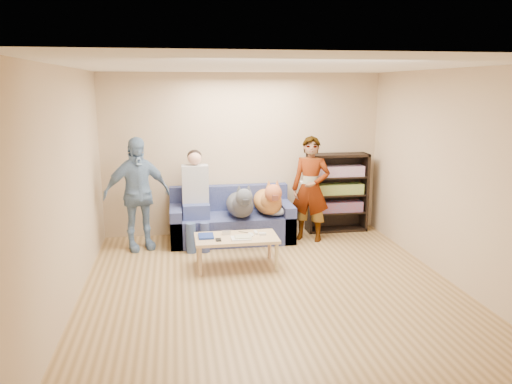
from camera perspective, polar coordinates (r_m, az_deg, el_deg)
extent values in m
plane|color=olive|center=(6.07, 1.87, -11.18)|extent=(5.00, 5.00, 0.00)
plane|color=white|center=(5.58, 2.05, 14.17)|extent=(5.00, 5.00, 0.00)
plane|color=tan|center=(8.12, -1.49, 4.31)|extent=(4.50, 0.00, 4.50)
plane|color=tan|center=(3.34, 10.37, -7.23)|extent=(4.50, 0.00, 4.50)
plane|color=tan|center=(5.69, -20.85, 0.19)|extent=(0.00, 5.00, 5.00)
plane|color=tan|center=(6.50, 21.81, 1.50)|extent=(0.00, 5.00, 5.00)
ellipsoid|color=#ACABB0|center=(7.73, 2.33, -2.21)|extent=(0.36, 0.30, 0.12)
imported|color=gray|center=(7.80, 6.27, 0.34)|extent=(0.71, 0.63, 1.64)
imported|color=#7EA7C9|center=(7.51, -13.45, -0.22)|extent=(1.06, 0.72, 1.68)
cube|color=silver|center=(7.53, 5.23, 1.13)|extent=(0.05, 0.12, 0.03)
cube|color=navy|center=(6.70, -5.74, -5.03)|extent=(0.20, 0.26, 0.03)
cube|color=silver|center=(6.59, -1.73, -5.29)|extent=(0.26, 0.20, 0.02)
cube|color=#BCB896|center=(6.61, -1.50, -5.12)|extent=(0.22, 0.17, 0.01)
cube|color=#A9A8AD|center=(6.78, -3.41, -4.66)|extent=(0.11, 0.06, 0.05)
cube|color=white|center=(6.81, -0.03, -4.64)|extent=(0.04, 0.13, 0.03)
cube|color=silver|center=(6.75, 0.75, -4.80)|extent=(0.09, 0.06, 0.03)
cylinder|color=white|center=(6.69, -0.54, -5.01)|extent=(0.07, 0.07, 0.02)
cylinder|color=silver|center=(6.77, -0.65, -4.81)|extent=(0.07, 0.07, 0.02)
cylinder|color=orange|center=(6.53, -2.27, -5.50)|extent=(0.13, 0.06, 0.01)
cylinder|color=black|center=(6.87, -1.46, -4.60)|extent=(0.13, 0.08, 0.01)
cube|color=black|center=(6.55, -4.32, -5.46)|extent=(0.07, 0.12, 0.02)
cube|color=#515B93|center=(7.87, -2.80, -4.05)|extent=(1.90, 0.85, 0.42)
cube|color=#515B93|center=(8.09, -3.10, -0.61)|extent=(1.90, 0.18, 0.40)
cube|color=#515B93|center=(7.81, -9.11, -3.73)|extent=(0.18, 0.85, 0.58)
cube|color=#515B93|center=(7.99, 3.34, -3.23)|extent=(0.18, 0.85, 0.58)
cube|color=#404D8E|center=(7.67, -6.86, -2.08)|extent=(0.40, 0.38, 0.22)
cylinder|color=#425793|center=(7.35, -7.43, -5.32)|extent=(0.14, 0.14, 0.47)
cylinder|color=#415290|center=(7.36, -5.87, -5.26)|extent=(0.14, 0.14, 0.47)
cube|color=#B5B5BA|center=(7.69, -6.97, 0.92)|extent=(0.40, 0.24, 0.58)
sphere|color=tan|center=(7.62, -7.04, 3.87)|extent=(0.21, 0.21, 0.21)
ellipsoid|color=black|center=(7.64, -7.06, 4.12)|extent=(0.22, 0.22, 0.19)
ellipsoid|color=#474A51|center=(7.68, -1.87, -1.45)|extent=(0.41, 0.86, 0.36)
sphere|color=#52545E|center=(7.35, -1.55, -1.40)|extent=(0.31, 0.31, 0.31)
sphere|color=#53565E|center=(7.15, -1.36, -0.61)|extent=(0.25, 0.25, 0.25)
cube|color=black|center=(7.04, -1.22, -1.11)|extent=(0.08, 0.12, 0.07)
cone|color=#45484E|center=(7.14, -1.94, 0.45)|extent=(0.08, 0.08, 0.12)
cone|color=#50515A|center=(7.16, -0.85, 0.48)|extent=(0.08, 0.08, 0.12)
cylinder|color=#494952|center=(8.10, -2.26, -1.00)|extent=(0.05, 0.28, 0.16)
ellipsoid|color=#BF733A|center=(7.85, 1.32, -1.10)|extent=(0.43, 0.89, 0.37)
sphere|color=#C0733A|center=(7.55, 1.74, -0.97)|extent=(0.32, 0.32, 0.32)
sphere|color=#AF5835|center=(7.36, 1.98, -0.13)|extent=(0.26, 0.26, 0.26)
cube|color=#5C2D1F|center=(7.26, 2.16, -0.60)|extent=(0.08, 0.12, 0.07)
cone|color=#BA6A39|center=(7.34, 1.47, 0.93)|extent=(0.08, 0.08, 0.12)
cone|color=#BD6639|center=(7.37, 2.44, 0.96)|extent=(0.08, 0.08, 0.12)
cylinder|color=#AA5933|center=(8.23, 0.82, -0.74)|extent=(0.05, 0.29, 0.17)
cube|color=tan|center=(6.69, -2.27, -5.28)|extent=(1.10, 0.60, 0.04)
cylinder|color=tan|center=(6.48, -6.41, -7.89)|extent=(0.05, 0.05, 0.38)
cylinder|color=tan|center=(6.60, 2.36, -7.45)|extent=(0.05, 0.05, 0.38)
cylinder|color=tan|center=(6.95, -6.63, -6.49)|extent=(0.05, 0.05, 0.38)
cylinder|color=tan|center=(7.06, 1.54, -6.12)|extent=(0.05, 0.05, 0.38)
cube|color=black|center=(8.27, 6.08, -0.18)|extent=(0.04, 0.34, 1.30)
cube|color=black|center=(8.57, 12.28, 0.04)|extent=(0.04, 0.34, 1.30)
cube|color=black|center=(8.30, 9.38, 4.19)|extent=(1.00, 0.34, 0.04)
cube|color=black|center=(8.56, 9.09, -4.19)|extent=(1.00, 0.34, 0.04)
cube|color=black|center=(8.55, 8.90, 0.15)|extent=(1.00, 0.02, 1.30)
cube|color=black|center=(8.48, 9.16, -2.25)|extent=(0.94, 0.32, 0.03)
cube|color=black|center=(8.41, 9.23, -0.27)|extent=(0.94, 0.32, 0.02)
cube|color=black|center=(8.35, 9.30, 1.74)|extent=(0.94, 0.32, 0.02)
cube|color=#B23333|center=(8.44, 9.22, -1.64)|extent=(0.84, 0.24, 0.17)
cube|color=gold|center=(8.37, 9.29, 0.36)|extent=(0.84, 0.24, 0.17)
cube|color=#994C99|center=(8.32, 9.36, 2.38)|extent=(0.84, 0.24, 0.17)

